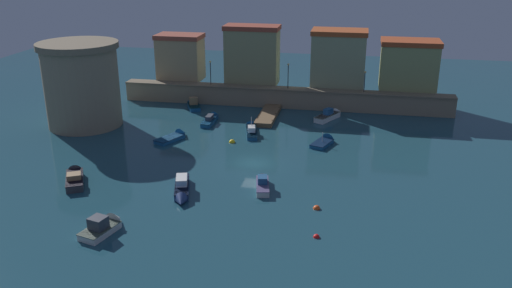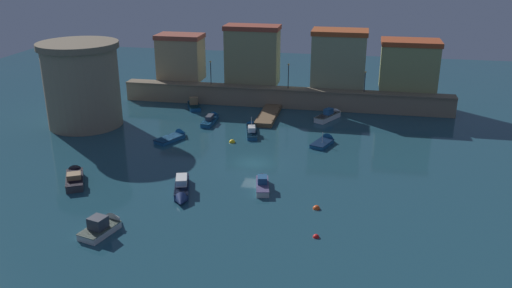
{
  "view_description": "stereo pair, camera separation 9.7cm",
  "coord_description": "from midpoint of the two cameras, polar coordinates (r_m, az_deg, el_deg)",
  "views": [
    {
      "loc": [
        11.01,
        -55.19,
        23.4
      ],
      "look_at": [
        0.0,
        1.34,
        1.87
      ],
      "focal_mm": 37.5,
      "sensor_mm": 36.0,
      "label": 1
    },
    {
      "loc": [
        11.11,
        -55.17,
        23.4
      ],
      "look_at": [
        0.0,
        1.34,
        1.87
      ],
      "focal_mm": 37.5,
      "sensor_mm": 36.0,
      "label": 2
    }
  ],
  "objects": [
    {
      "name": "moored_boat_3",
      "position": [
        69.44,
        -8.64,
        0.79
      ],
      "size": [
        3.65,
        5.25,
        1.67
      ],
      "rotation": [
        0.0,
        0.0,
        1.14
      ],
      "color": "#195689",
      "rests_on": "ground"
    },
    {
      "name": "mooring_buoy_1",
      "position": [
        46.51,
        6.4,
        -9.85
      ],
      "size": [
        0.56,
        0.56,
        0.56
      ],
      "primitive_type": "sphere",
      "color": "red",
      "rests_on": "ground"
    },
    {
      "name": "moored_boat_4",
      "position": [
        67.58,
        7.34,
        0.3
      ],
      "size": [
        3.16,
        4.78,
        2.28
      ],
      "rotation": [
        0.0,
        0.0,
        1.22
      ],
      "color": "#195689",
      "rests_on": "ground"
    },
    {
      "name": "quay_wall",
      "position": [
        82.08,
        2.89,
        5.0
      ],
      "size": [
        50.28,
        2.36,
        2.97
      ],
      "color": "gray",
      "rests_on": "ground"
    },
    {
      "name": "fortress_tower",
      "position": [
        76.09,
        -18.12,
        6.08
      ],
      "size": [
        10.63,
        10.63,
        11.41
      ],
      "color": "gray",
      "rests_on": "ground"
    },
    {
      "name": "old_town_backdrop",
      "position": [
        83.85,
        5.09,
        9.05
      ],
      "size": [
        43.65,
        5.51,
        9.09
      ],
      "color": "tan",
      "rests_on": "ground"
    },
    {
      "name": "moored_boat_1",
      "position": [
        77.41,
        7.91,
        3.09
      ],
      "size": [
        4.18,
        6.06,
        1.89
      ],
      "rotation": [
        0.0,
        0.0,
        1.08
      ],
      "color": "white",
      "rests_on": "ground"
    },
    {
      "name": "moored_boat_7",
      "position": [
        54.02,
        -7.98,
        -4.78
      ],
      "size": [
        3.14,
        6.64,
        1.73
      ],
      "rotation": [
        0.0,
        0.0,
        -1.28
      ],
      "color": "navy",
      "rests_on": "ground"
    },
    {
      "name": "moored_boat_8",
      "position": [
        59.56,
        -18.81,
        -3.3
      ],
      "size": [
        4.28,
        6.1,
        1.72
      ],
      "rotation": [
        0.0,
        0.0,
        2.06
      ],
      "color": "#333338",
      "rests_on": "ground"
    },
    {
      "name": "moored_boat_2",
      "position": [
        71.33,
        -0.55,
        1.63
      ],
      "size": [
        2.86,
        7.06,
        2.62
      ],
      "rotation": [
        0.0,
        0.0,
        1.81
      ],
      "color": "#195689",
      "rests_on": "ground"
    },
    {
      "name": "moored_boat_5",
      "position": [
        55.08,
        0.64,
        -4.14
      ],
      "size": [
        2.23,
        5.28,
        1.61
      ],
      "rotation": [
        0.0,
        0.0,
        1.77
      ],
      "color": "silver",
      "rests_on": "ground"
    },
    {
      "name": "quay_lamp_2",
      "position": [
        80.45,
        11.5,
        6.93
      ],
      "size": [
        0.32,
        0.32,
        3.14
      ],
      "color": "black",
      "rests_on": "quay_wall"
    },
    {
      "name": "ground_plane",
      "position": [
        60.95,
        -0.29,
        -2.08
      ],
      "size": [
        132.7,
        132.7,
        0.0
      ],
      "primitive_type": "plane",
      "color": "#1E4756"
    },
    {
      "name": "moored_boat_0",
      "position": [
        48.78,
        -15.86,
        -8.37
      ],
      "size": [
        2.94,
        4.8,
        2.24
      ],
      "rotation": [
        0.0,
        0.0,
        1.31
      ],
      "color": "silver",
      "rests_on": "ground"
    },
    {
      "name": "moored_boat_9",
      "position": [
        75.77,
        -4.83,
        2.73
      ],
      "size": [
        1.38,
        6.22,
        1.45
      ],
      "rotation": [
        0.0,
        0.0,
        1.58
      ],
      "color": "#195689",
      "rests_on": "ground"
    },
    {
      "name": "mooring_buoy_2",
      "position": [
        67.43,
        -2.61,
        0.17
      ],
      "size": [
        0.78,
        0.78,
        0.78
      ],
      "primitive_type": "sphere",
      "color": "yellow",
      "rests_on": "ground"
    },
    {
      "name": "mooring_buoy_0",
      "position": [
        51.14,
        6.42,
        -6.87
      ],
      "size": [
        0.69,
        0.69,
        0.69
      ],
      "primitive_type": "sphere",
      "color": "#EA4C19",
      "rests_on": "ground"
    },
    {
      "name": "pier_dock",
      "position": [
        77.13,
        1.27,
        3.08
      ],
      "size": [
        2.45,
        9.5,
        0.7
      ],
      "color": "brown",
      "rests_on": "ground"
    },
    {
      "name": "quay_lamp_1",
      "position": [
        81.02,
        3.42,
        7.67
      ],
      "size": [
        0.32,
        0.32,
        3.8
      ],
      "color": "black",
      "rests_on": "quay_wall"
    },
    {
      "name": "quay_lamp_0",
      "position": [
        83.45,
        -4.92,
        7.98
      ],
      "size": [
        0.32,
        0.32,
        3.73
      ],
      "color": "black",
      "rests_on": "quay_wall"
    },
    {
      "name": "moored_boat_6",
      "position": [
        82.6,
        -6.75,
        4.24
      ],
      "size": [
        3.4,
        4.99,
        2.14
      ],
      "rotation": [
        0.0,
        0.0,
        2.0
      ],
      "color": "#195689",
      "rests_on": "ground"
    }
  ]
}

